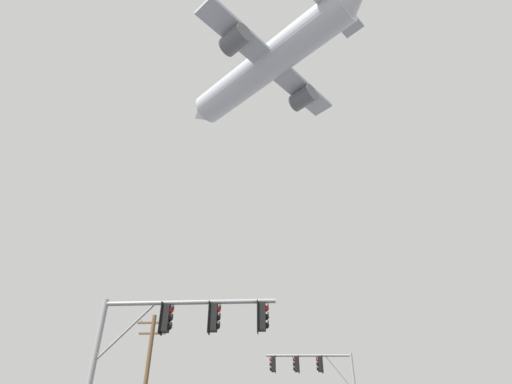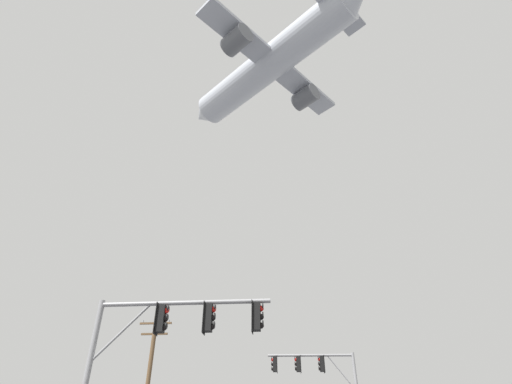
{
  "view_description": "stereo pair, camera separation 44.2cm",
  "coord_description": "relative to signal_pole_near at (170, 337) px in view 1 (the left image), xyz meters",
  "views": [
    {
      "loc": [
        0.21,
        -6.19,
        1.57
      ],
      "look_at": [
        -0.99,
        15.85,
        15.49
      ],
      "focal_mm": 27.82,
      "sensor_mm": 36.0,
      "label": 1
    },
    {
      "loc": [
        0.65,
        -6.16,
        1.57
      ],
      "look_at": [
        -0.99,
        15.85,
        15.49
      ],
      "focal_mm": 27.82,
      "sensor_mm": 36.0,
      "label": 2
    }
  ],
  "objects": [
    {
      "name": "signal_pole_near",
      "position": [
        0.0,
        0.0,
        0.0
      ],
      "size": [
        6.01,
        0.48,
        5.76
      ],
      "color": "gray",
      "rests_on": "ground"
    },
    {
      "name": "utility_pole",
      "position": [
        -4.84,
        13.62,
        0.26
      ],
      "size": [
        2.2,
        0.28,
        8.88
      ],
      "color": "brown",
      "rests_on": "ground"
    },
    {
      "name": "airplane",
      "position": [
        3.17,
        21.65,
        38.91
      ],
      "size": [
        25.15,
        22.32,
        8.17
      ],
      "color": "#B7BCC6"
    },
    {
      "name": "signal_pole_far",
      "position": [
        6.08,
        14.09,
        0.48
      ],
      "size": [
        5.55,
        0.6,
        6.43
      ],
      "color": "gray",
      "rests_on": "ground"
    }
  ]
}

